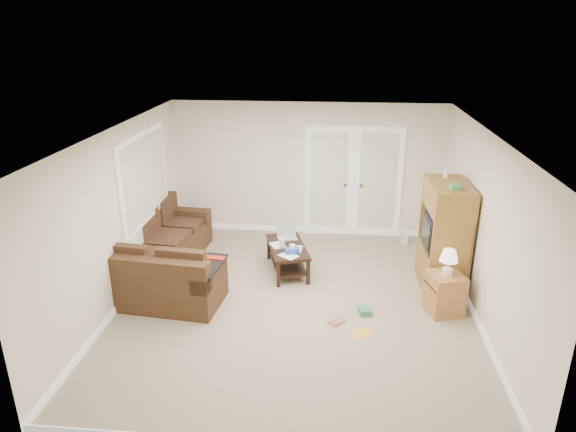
# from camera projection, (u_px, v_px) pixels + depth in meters

# --- Properties ---
(floor) EXTENTS (5.50, 5.50, 0.00)m
(floor) POSITION_uv_depth(u_px,v_px,m) (295.00, 304.00, 7.43)
(floor) COLOR tan
(floor) RESTS_ON ground
(ceiling) EXTENTS (5.00, 5.50, 0.02)m
(ceiling) POSITION_uv_depth(u_px,v_px,m) (296.00, 133.00, 6.55)
(ceiling) COLOR silver
(ceiling) RESTS_ON wall_back
(wall_left) EXTENTS (0.02, 5.50, 2.50)m
(wall_left) POSITION_uv_depth(u_px,v_px,m) (119.00, 218.00, 7.21)
(wall_left) COLOR white
(wall_left) RESTS_ON floor
(wall_right) EXTENTS (0.02, 5.50, 2.50)m
(wall_right) POSITION_uv_depth(u_px,v_px,m) (484.00, 230.00, 6.77)
(wall_right) COLOR white
(wall_right) RESTS_ON floor
(wall_back) EXTENTS (5.00, 0.02, 2.50)m
(wall_back) POSITION_uv_depth(u_px,v_px,m) (308.00, 170.00, 9.55)
(wall_back) COLOR white
(wall_back) RESTS_ON floor
(wall_front) EXTENTS (5.00, 0.02, 2.50)m
(wall_front) POSITION_uv_depth(u_px,v_px,m) (270.00, 340.00, 4.43)
(wall_front) COLOR white
(wall_front) RESTS_ON floor
(baseboards) EXTENTS (5.00, 5.50, 0.10)m
(baseboards) POSITION_uv_depth(u_px,v_px,m) (295.00, 301.00, 7.41)
(baseboards) COLOR white
(baseboards) RESTS_ON floor
(french_doors) EXTENTS (1.80, 0.05, 2.13)m
(french_doors) POSITION_uv_depth(u_px,v_px,m) (353.00, 183.00, 9.52)
(french_doors) COLOR white
(french_doors) RESTS_ON floor
(window_left) EXTENTS (0.05, 1.92, 1.42)m
(window_left) POSITION_uv_depth(u_px,v_px,m) (144.00, 177.00, 8.03)
(window_left) COLOR white
(window_left) RESTS_ON wall_left
(sectional_sofa) EXTENTS (1.90, 2.90, 0.84)m
(sectional_sofa) POSITION_uv_depth(u_px,v_px,m) (161.00, 261.00, 8.02)
(sectional_sofa) COLOR #442D1A
(sectional_sofa) RESTS_ON floor
(coffee_table) EXTENTS (0.83, 1.21, 0.75)m
(coffee_table) POSITION_uv_depth(u_px,v_px,m) (287.00, 257.00, 8.35)
(coffee_table) COLOR black
(coffee_table) RESTS_ON floor
(tv_armoire) EXTENTS (0.60, 1.05, 1.79)m
(tv_armoire) POSITION_uv_depth(u_px,v_px,m) (444.00, 236.00, 7.63)
(tv_armoire) COLOR olive
(tv_armoire) RESTS_ON floor
(side_cabinet) EXTENTS (0.56, 0.56, 0.95)m
(side_cabinet) POSITION_uv_depth(u_px,v_px,m) (445.00, 290.00, 7.11)
(side_cabinet) COLOR #AB713E
(side_cabinet) RESTS_ON floor
(space_heater) EXTENTS (0.14, 0.12, 0.30)m
(space_heater) POSITION_uv_depth(u_px,v_px,m) (405.00, 236.00, 9.42)
(space_heater) COLOR white
(space_heater) RESTS_ON floor
(floor_magazine) EXTENTS (0.32, 0.30, 0.01)m
(floor_magazine) POSITION_uv_depth(u_px,v_px,m) (362.00, 334.00, 6.72)
(floor_magazine) COLOR gold
(floor_magazine) RESTS_ON floor
(floor_greenbox) EXTENTS (0.20, 0.24, 0.08)m
(floor_greenbox) POSITION_uv_depth(u_px,v_px,m) (364.00, 310.00, 7.18)
(floor_greenbox) COLOR #3C844F
(floor_greenbox) RESTS_ON floor
(floor_book) EXTENTS (0.26, 0.27, 0.02)m
(floor_book) POSITION_uv_depth(u_px,v_px,m) (332.00, 319.00, 7.03)
(floor_book) COLOR brown
(floor_book) RESTS_ON floor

